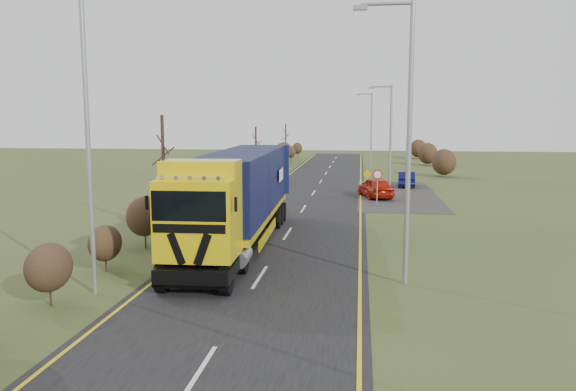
{
  "coord_description": "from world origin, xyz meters",
  "views": [
    {
      "loc": [
        3.64,
        -23.95,
        5.88
      ],
      "look_at": [
        0.05,
        3.78,
        2.02
      ],
      "focal_mm": 35.0,
      "sensor_mm": 36.0,
      "label": 1
    }
  ],
  "objects_px": {
    "streetlight_near": "(405,130)",
    "speed_sign": "(377,180)",
    "car_blue_sedan": "(406,179)",
    "car_red_hatchback": "(376,187)",
    "lorry": "(239,192)"
  },
  "relations": [
    {
      "from": "car_blue_sedan",
      "to": "speed_sign",
      "type": "distance_m",
      "value": 11.34
    },
    {
      "from": "lorry",
      "to": "car_red_hatchback",
      "type": "xyz_separation_m",
      "value": [
        6.66,
        17.0,
        -1.76
      ]
    },
    {
      "from": "lorry",
      "to": "streetlight_near",
      "type": "relative_size",
      "value": 1.62
    },
    {
      "from": "car_red_hatchback",
      "to": "streetlight_near",
      "type": "distance_m",
      "value": 22.63
    },
    {
      "from": "streetlight_near",
      "to": "speed_sign",
      "type": "height_order",
      "value": "streetlight_near"
    },
    {
      "from": "lorry",
      "to": "speed_sign",
      "type": "xyz_separation_m",
      "value": [
        6.66,
        13.31,
        -0.81
      ]
    },
    {
      "from": "lorry",
      "to": "car_blue_sedan",
      "type": "xyz_separation_m",
      "value": [
        9.47,
        24.24,
        -1.87
      ]
    },
    {
      "from": "lorry",
      "to": "car_red_hatchback",
      "type": "relative_size",
      "value": 3.6
    },
    {
      "from": "car_blue_sedan",
      "to": "streetlight_near",
      "type": "relative_size",
      "value": 0.4
    },
    {
      "from": "lorry",
      "to": "speed_sign",
      "type": "distance_m",
      "value": 14.9
    },
    {
      "from": "car_blue_sedan",
      "to": "car_red_hatchback",
      "type": "bearing_deg",
      "value": 71.82
    },
    {
      "from": "car_red_hatchback",
      "to": "car_blue_sedan",
      "type": "xyz_separation_m",
      "value": [
        2.81,
        7.24,
        -0.11
      ]
    },
    {
      "from": "car_blue_sedan",
      "to": "speed_sign",
      "type": "xyz_separation_m",
      "value": [
        -2.81,
        -10.93,
        1.06
      ]
    },
    {
      "from": "car_red_hatchback",
      "to": "speed_sign",
      "type": "height_order",
      "value": "speed_sign"
    },
    {
      "from": "car_red_hatchback",
      "to": "streetlight_near",
      "type": "height_order",
      "value": "streetlight_near"
    }
  ]
}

